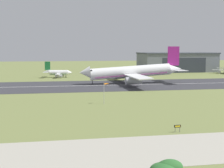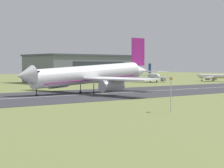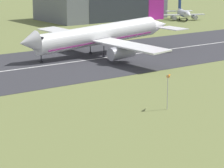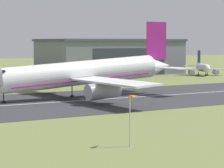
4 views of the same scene
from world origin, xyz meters
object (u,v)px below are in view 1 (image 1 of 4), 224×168
object	(u,v)px
airplane_landing	(131,72)
airplane_parked_centre	(58,73)
windsock_pole	(106,85)
runway_sign	(177,127)

from	to	relation	value
airplane_landing	airplane_parked_centre	xyz separation A→B (m)	(-35.53, 40.93, -2.93)
windsock_pole	airplane_parked_centre	bearing A→B (deg)	98.64
airplane_landing	runway_sign	xyz separation A→B (m)	(-12.01, -90.59, -4.61)
airplane_landing	windsock_pole	distance (m)	58.06
airplane_landing	windsock_pole	xyz separation A→B (m)	(-21.10, -54.09, 0.13)
airplane_parked_centre	windsock_pole	size ratio (longest dim) A/B	2.71
airplane_landing	runway_sign	size ratio (longest dim) A/B	37.02
airplane_landing	airplane_parked_centre	distance (m)	54.28
windsock_pole	runway_sign	bearing A→B (deg)	-76.01
runway_sign	airplane_parked_centre	bearing A→B (deg)	100.14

